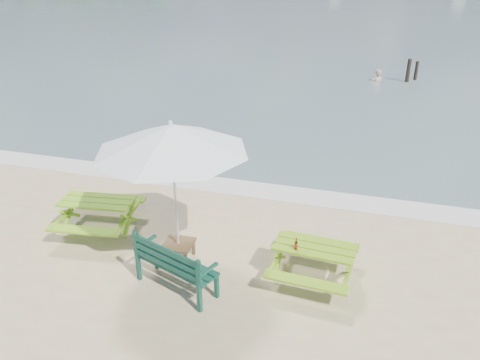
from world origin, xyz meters
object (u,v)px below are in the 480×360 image
(beer_bottle, at_px, (296,246))
(side_table, at_px, (179,250))
(picnic_table_right, at_px, (313,263))
(picnic_table_left, at_px, (99,216))
(swimmer, at_px, (376,87))
(park_bench, at_px, (177,274))
(patio_umbrella, at_px, (171,138))

(beer_bottle, bearing_deg, side_table, 178.36)
(picnic_table_right, bearing_deg, picnic_table_left, 175.06)
(swimmer, bearing_deg, picnic_table_left, -108.10)
(side_table, xyz_separation_m, swimmer, (3.27, 16.79, -0.49))
(side_table, bearing_deg, beer_bottle, -1.64)
(side_table, bearing_deg, park_bench, -68.54)
(patio_umbrella, xyz_separation_m, beer_bottle, (2.28, -0.07, -1.74))
(side_table, height_order, beer_bottle, beer_bottle)
(picnic_table_left, bearing_deg, side_table, -14.14)
(park_bench, xyz_separation_m, beer_bottle, (1.95, 0.78, 0.47))
(picnic_table_right, bearing_deg, patio_umbrella, -177.46)
(beer_bottle, relative_size, swimmer, 0.13)
(park_bench, xyz_separation_m, swimmer, (2.94, 17.64, -0.60))
(picnic_table_right, bearing_deg, beer_bottle, -149.68)
(swimmer, bearing_deg, picnic_table_right, -92.34)
(picnic_table_left, bearing_deg, swimmer, 71.90)
(swimmer, bearing_deg, beer_bottle, -93.36)
(park_bench, distance_m, side_table, 0.91)
(picnic_table_right, xyz_separation_m, swimmer, (0.68, 16.68, -0.63))
(picnic_table_left, bearing_deg, beer_bottle, -7.64)
(picnic_table_left, height_order, side_table, picnic_table_left)
(picnic_table_right, xyz_separation_m, patio_umbrella, (-2.59, -0.11, 2.17))
(side_table, relative_size, swimmer, 0.33)
(picnic_table_left, height_order, beer_bottle, beer_bottle)
(picnic_table_right, xyz_separation_m, park_bench, (-2.26, -0.96, -0.03))
(side_table, bearing_deg, patio_umbrella, 90.00)
(picnic_table_left, distance_m, swimmer, 17.14)
(picnic_table_left, xyz_separation_m, park_bench, (2.38, -1.36, -0.06))
(picnic_table_right, bearing_deg, side_table, -177.46)
(park_bench, distance_m, beer_bottle, 2.15)
(picnic_table_right, xyz_separation_m, beer_bottle, (-0.31, -0.18, 0.43))
(picnic_table_left, relative_size, beer_bottle, 8.38)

